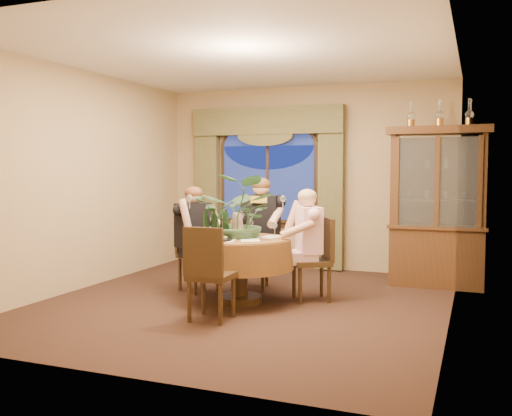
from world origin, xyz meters
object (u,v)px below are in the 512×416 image
at_px(chair_front_left, 211,273).
at_px(person_scarf, 262,233).
at_px(oil_lamp_left, 411,114).
at_px(wine_bottle_0, 215,222).
at_px(china_cabinet, 438,207).
at_px(olive_bowl, 238,237).
at_px(wine_bottle_5, 214,223).
at_px(chair_right, 311,260).
at_px(oil_lamp_center, 440,113).
at_px(wine_bottle_4, 206,223).
at_px(wine_bottle_2, 226,224).
at_px(wine_bottle_3, 225,223).
at_px(person_pink, 309,244).
at_px(chair_back, 199,253).
at_px(centerpiece_plant, 239,184).
at_px(oil_lamp_right, 470,112).
at_px(person_back, 193,239).
at_px(dining_table, 240,270).
at_px(chair_back_right, 252,251).
at_px(wine_bottle_1, 223,222).
at_px(stoneware_vase, 237,225).

relative_size(chair_front_left, person_scarf, 0.67).
relative_size(oil_lamp_left, wine_bottle_0, 1.03).
bearing_deg(china_cabinet, olive_bowl, -137.88).
height_order(person_scarf, wine_bottle_5, person_scarf).
relative_size(chair_right, wine_bottle_5, 2.91).
bearing_deg(oil_lamp_center, person_scarf, -156.51).
relative_size(chair_right, wine_bottle_4, 2.91).
height_order(wine_bottle_2, wine_bottle_3, same).
bearing_deg(chair_right, person_pink, 36.47).
xyz_separation_m(chair_back, wine_bottle_0, (0.38, -0.30, 0.44)).
distance_m(chair_back, centerpiece_plant, 1.15).
height_order(oil_lamp_left, wine_bottle_0, oil_lamp_left).
relative_size(oil_lamp_right, person_back, 0.26).
bearing_deg(centerpiece_plant, person_pink, 23.65).
distance_m(person_scarf, wine_bottle_2, 0.94).
bearing_deg(chair_back, oil_lamp_center, 144.25).
bearing_deg(wine_bottle_3, olive_bowl, -31.23).
relative_size(person_pink, centerpiece_plant, 1.22).
bearing_deg(olive_bowl, oil_lamp_center, 42.12).
bearing_deg(wine_bottle_2, person_pink, 30.49).
bearing_deg(wine_bottle_3, person_scarf, 78.37).
height_order(dining_table, chair_back_right, chair_back_right).
distance_m(chair_front_left, wine_bottle_1, 1.10).
height_order(oil_lamp_center, chair_back_right, oil_lamp_center).
bearing_deg(olive_bowl, china_cabinet, 42.12).
relative_size(oil_lamp_left, wine_bottle_1, 1.03).
height_order(stoneware_vase, wine_bottle_2, wine_bottle_2).
distance_m(centerpiece_plant, wine_bottle_3, 0.48).
height_order(chair_back, wine_bottle_1, wine_bottle_1).
distance_m(person_back, centerpiece_plant, 1.04).
height_order(china_cabinet, oil_lamp_left, oil_lamp_left).
bearing_deg(chair_back_right, oil_lamp_left, -163.86).
xyz_separation_m(chair_back, wine_bottle_2, (0.58, -0.45, 0.44)).
height_order(stoneware_vase, wine_bottle_4, wine_bottle_4).
bearing_deg(dining_table, wine_bottle_4, -169.86).
bearing_deg(oil_lamp_right, chair_right, -141.13).
height_order(oil_lamp_right, wine_bottle_4, oil_lamp_right).
xyz_separation_m(chair_back_right, wine_bottle_5, (-0.15, -0.81, 0.44)).
distance_m(oil_lamp_right, person_pink, 2.70).
bearing_deg(person_scarf, centerpiece_plant, 86.28).
bearing_deg(chair_front_left, oil_lamp_center, 49.95).
distance_m(dining_table, person_pink, 0.87).
height_order(person_back, stoneware_vase, person_back).
bearing_deg(wine_bottle_0, chair_front_left, -67.20).
relative_size(oil_lamp_left, wine_bottle_2, 1.03).
height_order(china_cabinet, chair_right, china_cabinet).
height_order(person_scarf, olive_bowl, person_scarf).
height_order(oil_lamp_left, chair_right, oil_lamp_left).
distance_m(chair_front_left, stoneware_vase, 0.98).
relative_size(china_cabinet, centerpiece_plant, 1.95).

